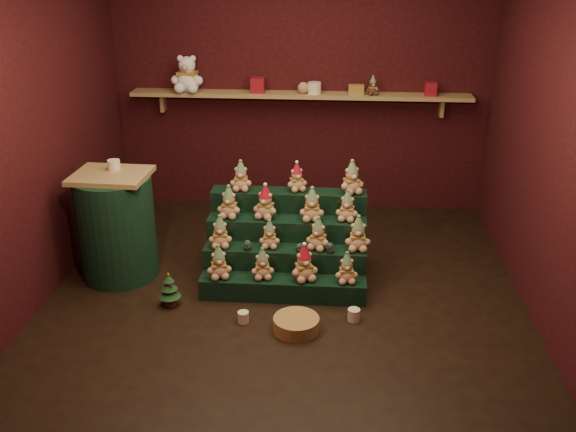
# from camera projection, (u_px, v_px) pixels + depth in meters

# --- Properties ---
(ground) EXTENTS (4.00, 4.00, 0.00)m
(ground) POSITION_uv_depth(u_px,v_px,m) (286.00, 290.00, 5.56)
(ground) COLOR black
(ground) RESTS_ON ground
(back_wall) EXTENTS (4.00, 0.10, 2.80)m
(back_wall) POSITION_uv_depth(u_px,v_px,m) (301.00, 82.00, 6.90)
(back_wall) COLOR black
(back_wall) RESTS_ON ground
(front_wall) EXTENTS (4.00, 0.10, 2.80)m
(front_wall) POSITION_uv_depth(u_px,v_px,m) (252.00, 247.00, 3.13)
(front_wall) COLOR black
(front_wall) RESTS_ON ground
(left_wall) EXTENTS (0.10, 4.00, 2.80)m
(left_wall) POSITION_uv_depth(u_px,v_px,m) (32.00, 128.00, 5.16)
(left_wall) COLOR black
(left_wall) RESTS_ON ground
(right_wall) EXTENTS (0.10, 4.00, 2.80)m
(right_wall) POSITION_uv_depth(u_px,v_px,m) (554.00, 139.00, 4.87)
(right_wall) COLOR black
(right_wall) RESTS_ON ground
(back_shelf) EXTENTS (3.60, 0.26, 0.24)m
(back_shelf) POSITION_uv_depth(u_px,v_px,m) (300.00, 95.00, 6.78)
(back_shelf) COLOR #A58252
(back_shelf) RESTS_ON ground
(riser_tier_front) EXTENTS (1.40, 0.22, 0.18)m
(riser_tier_front) POSITION_uv_depth(u_px,v_px,m) (283.00, 288.00, 5.41)
(riser_tier_front) COLOR black
(riser_tier_front) RESTS_ON ground
(riser_tier_midfront) EXTENTS (1.40, 0.22, 0.36)m
(riser_tier_midfront) POSITION_uv_depth(u_px,v_px,m) (285.00, 267.00, 5.58)
(riser_tier_midfront) COLOR black
(riser_tier_midfront) RESTS_ON ground
(riser_tier_midback) EXTENTS (1.40, 0.22, 0.54)m
(riser_tier_midback) POSITION_uv_depth(u_px,v_px,m) (287.00, 246.00, 5.74)
(riser_tier_midback) COLOR black
(riser_tier_midback) RESTS_ON ground
(riser_tier_back) EXTENTS (1.40, 0.22, 0.72)m
(riser_tier_back) POSITION_uv_depth(u_px,v_px,m) (289.00, 227.00, 5.91)
(riser_tier_back) COLOR black
(riser_tier_back) RESTS_ON ground
(teddy_0) EXTENTS (0.25, 0.24, 0.29)m
(teddy_0) POSITION_uv_depth(u_px,v_px,m) (219.00, 262.00, 5.34)
(teddy_0) COLOR tan
(teddy_0) RESTS_ON riser_tier_front
(teddy_1) EXTENTS (0.22, 0.20, 0.27)m
(teddy_1) POSITION_uv_depth(u_px,v_px,m) (262.00, 263.00, 5.34)
(teddy_1) COLOR tan
(teddy_1) RESTS_ON riser_tier_front
(teddy_2) EXTENTS (0.28, 0.27, 0.31)m
(teddy_2) POSITION_uv_depth(u_px,v_px,m) (304.00, 263.00, 5.30)
(teddy_2) COLOR tan
(teddy_2) RESTS_ON riser_tier_front
(teddy_3) EXTENTS (0.21, 0.19, 0.26)m
(teddy_3) POSITION_uv_depth(u_px,v_px,m) (347.00, 268.00, 5.27)
(teddy_3) COLOR tan
(teddy_3) RESTS_ON riser_tier_front
(teddy_4) EXTENTS (0.22, 0.20, 0.28)m
(teddy_4) POSITION_uv_depth(u_px,v_px,m) (220.00, 232.00, 5.48)
(teddy_4) COLOR tan
(teddy_4) RESTS_ON riser_tier_midfront
(teddy_5) EXTENTS (0.18, 0.17, 0.25)m
(teddy_5) POSITION_uv_depth(u_px,v_px,m) (270.00, 234.00, 5.48)
(teddy_5) COLOR tan
(teddy_5) RESTS_ON riser_tier_midfront
(teddy_6) EXTENTS (0.25, 0.24, 0.28)m
(teddy_6) POSITION_uv_depth(u_px,v_px,m) (318.00, 234.00, 5.44)
(teddy_6) COLOR tan
(teddy_6) RESTS_ON riser_tier_midfront
(teddy_7) EXTENTS (0.22, 0.20, 0.30)m
(teddy_7) POSITION_uv_depth(u_px,v_px,m) (358.00, 233.00, 5.42)
(teddy_7) COLOR tan
(teddy_7) RESTS_ON riser_tier_midfront
(teddy_8) EXTENTS (0.23, 0.21, 0.29)m
(teddy_8) POSITION_uv_depth(u_px,v_px,m) (229.00, 202.00, 5.62)
(teddy_8) COLOR tan
(teddy_8) RESTS_ON riser_tier_midback
(teddy_9) EXTENTS (0.26, 0.24, 0.30)m
(teddy_9) POSITION_uv_depth(u_px,v_px,m) (266.00, 202.00, 5.60)
(teddy_9) COLOR tan
(teddy_9) RESTS_ON riser_tier_midback
(teddy_10) EXTENTS (0.21, 0.19, 0.30)m
(teddy_10) POSITION_uv_depth(u_px,v_px,m) (312.00, 204.00, 5.55)
(teddy_10) COLOR tan
(teddy_10) RESTS_ON riser_tier_midback
(teddy_11) EXTENTS (0.22, 0.21, 0.27)m
(teddy_11) POSITION_uv_depth(u_px,v_px,m) (347.00, 206.00, 5.56)
(teddy_11) COLOR tan
(teddy_11) RESTS_ON riser_tier_midback
(teddy_12) EXTENTS (0.20, 0.18, 0.27)m
(teddy_12) POSITION_uv_depth(u_px,v_px,m) (241.00, 176.00, 5.74)
(teddy_12) COLOR tan
(teddy_12) RESTS_ON riser_tier_back
(teddy_13) EXTENTS (0.23, 0.22, 0.26)m
(teddy_13) POSITION_uv_depth(u_px,v_px,m) (297.00, 177.00, 5.73)
(teddy_13) COLOR tan
(teddy_13) RESTS_ON riser_tier_back
(teddy_14) EXTENTS (0.27, 0.26, 0.30)m
(teddy_14) POSITION_uv_depth(u_px,v_px,m) (352.00, 177.00, 5.66)
(teddy_14) COLOR tan
(teddy_14) RESTS_ON riser_tier_back
(snow_globe_a) EXTENTS (0.07, 0.07, 0.09)m
(snow_globe_a) POSITION_uv_depth(u_px,v_px,m) (248.00, 245.00, 5.45)
(snow_globe_a) COLOR black
(snow_globe_a) RESTS_ON riser_tier_midfront
(snow_globe_b) EXTENTS (0.06, 0.06, 0.08)m
(snow_globe_b) POSITION_uv_depth(u_px,v_px,m) (299.00, 247.00, 5.43)
(snow_globe_b) COLOR black
(snow_globe_b) RESTS_ON riser_tier_midfront
(snow_globe_c) EXTENTS (0.07, 0.07, 0.09)m
(snow_globe_c) POSITION_uv_depth(u_px,v_px,m) (330.00, 248.00, 5.40)
(snow_globe_c) COLOR black
(snow_globe_c) RESTS_ON riser_tier_midfront
(side_table) EXTENTS (0.68, 0.68, 0.97)m
(side_table) POSITION_uv_depth(u_px,v_px,m) (117.00, 226.00, 5.64)
(side_table) COLOR #A58252
(side_table) RESTS_ON ground
(table_ornament) EXTENTS (0.11, 0.11, 0.09)m
(table_ornament) POSITION_uv_depth(u_px,v_px,m) (114.00, 165.00, 5.53)
(table_ornament) COLOR beige
(table_ornament) RESTS_ON side_table
(mini_christmas_tree) EXTENTS (0.18, 0.18, 0.31)m
(mini_christmas_tree) POSITION_uv_depth(u_px,v_px,m) (169.00, 289.00, 5.27)
(mini_christmas_tree) COLOR #4B261A
(mini_christmas_tree) RESTS_ON ground
(mug_left) EXTENTS (0.09, 0.09, 0.09)m
(mug_left) POSITION_uv_depth(u_px,v_px,m) (243.00, 317.00, 5.07)
(mug_left) COLOR beige
(mug_left) RESTS_ON ground
(mug_right) EXTENTS (0.10, 0.10, 0.10)m
(mug_right) POSITION_uv_depth(u_px,v_px,m) (354.00, 315.00, 5.10)
(mug_right) COLOR beige
(mug_right) RESTS_ON ground
(wicker_basket) EXTENTS (0.37, 0.37, 0.11)m
(wicker_basket) POSITION_uv_depth(u_px,v_px,m) (296.00, 324.00, 4.96)
(wicker_basket) COLOR #A27F41
(wicker_basket) RESTS_ON ground
(white_bear) EXTENTS (0.35, 0.32, 0.48)m
(white_bear) POSITION_uv_depth(u_px,v_px,m) (187.00, 69.00, 6.73)
(white_bear) COLOR white
(white_bear) RESTS_ON back_shelf
(brown_bear) EXTENTS (0.16, 0.15, 0.19)m
(brown_bear) POSITION_uv_depth(u_px,v_px,m) (373.00, 86.00, 6.65)
(brown_bear) COLOR #492618
(brown_bear) RESTS_ON back_shelf
(gift_tin_red_a) EXTENTS (0.14, 0.14, 0.16)m
(gift_tin_red_a) POSITION_uv_depth(u_px,v_px,m) (258.00, 85.00, 6.75)
(gift_tin_red_a) COLOR #A91A28
(gift_tin_red_a) RESTS_ON back_shelf
(gift_tin_cream) EXTENTS (0.14, 0.14, 0.12)m
(gift_tin_cream) POSITION_uv_depth(u_px,v_px,m) (314.00, 88.00, 6.71)
(gift_tin_cream) COLOR beige
(gift_tin_cream) RESTS_ON back_shelf
(gift_tin_red_b) EXTENTS (0.12, 0.12, 0.14)m
(gift_tin_red_b) POSITION_uv_depth(u_px,v_px,m) (430.00, 89.00, 6.62)
(gift_tin_red_b) COLOR #A91A28
(gift_tin_red_b) RESTS_ON back_shelf
(shelf_plush_ball) EXTENTS (0.12, 0.12, 0.12)m
(shelf_plush_ball) POSITION_uv_depth(u_px,v_px,m) (303.00, 88.00, 6.72)
(shelf_plush_ball) COLOR tan
(shelf_plush_ball) RESTS_ON back_shelf
(scarf_gift_box) EXTENTS (0.16, 0.10, 0.10)m
(scarf_gift_box) POSITION_uv_depth(u_px,v_px,m) (356.00, 90.00, 6.69)
(scarf_gift_box) COLOR #CF641D
(scarf_gift_box) RESTS_ON back_shelf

